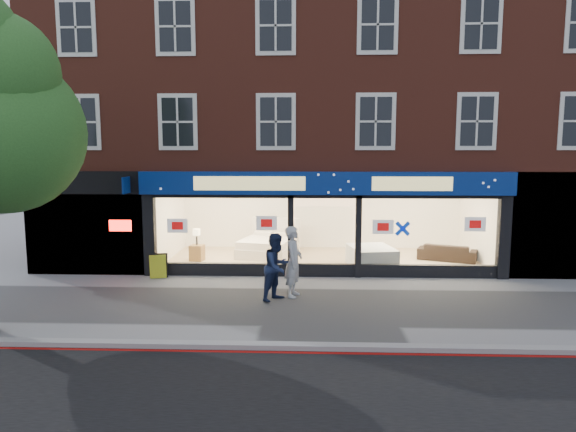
# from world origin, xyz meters

# --- Properties ---
(ground) EXTENTS (120.00, 120.00, 0.00)m
(ground) POSITION_xyz_m (0.00, 0.00, 0.00)
(ground) COLOR gray
(ground) RESTS_ON ground
(kerb_line) EXTENTS (60.00, 0.10, 0.01)m
(kerb_line) POSITION_xyz_m (0.00, -3.10, 0.01)
(kerb_line) COLOR #8C0A07
(kerb_line) RESTS_ON ground
(kerb_stone) EXTENTS (60.00, 0.25, 0.12)m
(kerb_stone) POSITION_xyz_m (0.00, -2.90, 0.06)
(kerb_stone) COLOR gray
(kerb_stone) RESTS_ON ground
(showroom_floor) EXTENTS (11.00, 4.50, 0.10)m
(showroom_floor) POSITION_xyz_m (0.00, 5.25, 0.05)
(showroom_floor) COLOR tan
(showroom_floor) RESTS_ON ground
(building) EXTENTS (19.00, 8.26, 10.30)m
(building) POSITION_xyz_m (-0.02, 6.93, 6.67)
(building) COLOR brown
(building) RESTS_ON ground
(display_bed) EXTENTS (2.30, 2.59, 1.26)m
(display_bed) POSITION_xyz_m (-1.97, 5.85, 0.45)
(display_bed) COLOR white
(display_bed) RESTS_ON showroom_floor
(bedside_table) EXTENTS (0.51, 0.51, 0.55)m
(bedside_table) POSITION_xyz_m (-4.40, 4.80, 0.38)
(bedside_table) COLOR brown
(bedside_table) RESTS_ON showroom_floor
(mattress_stack) EXTENTS (1.63, 1.91, 0.66)m
(mattress_stack) POSITION_xyz_m (1.60, 4.06, 0.43)
(mattress_stack) COLOR silver
(mattress_stack) RESTS_ON showroom_floor
(sofa) EXTENTS (2.12, 1.46, 0.58)m
(sofa) POSITION_xyz_m (4.39, 5.18, 0.39)
(sofa) COLOR black
(sofa) RESTS_ON showroom_floor
(a_board) EXTENTS (0.57, 0.43, 0.77)m
(a_board) POSITION_xyz_m (-5.12, 2.62, 0.39)
(a_board) COLOR #C8D125
(a_board) RESTS_ON ground
(pedestrian_grey) EXTENTS (0.59, 0.78, 1.92)m
(pedestrian_grey) POSITION_xyz_m (-0.90, 0.85, 0.96)
(pedestrian_grey) COLOR #B4B6BC
(pedestrian_grey) RESTS_ON ground
(pedestrian_blue) EXTENTS (1.06, 1.10, 1.79)m
(pedestrian_blue) POSITION_xyz_m (-1.33, 0.47, 0.90)
(pedestrian_blue) COLOR #182243
(pedestrian_blue) RESTS_ON ground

